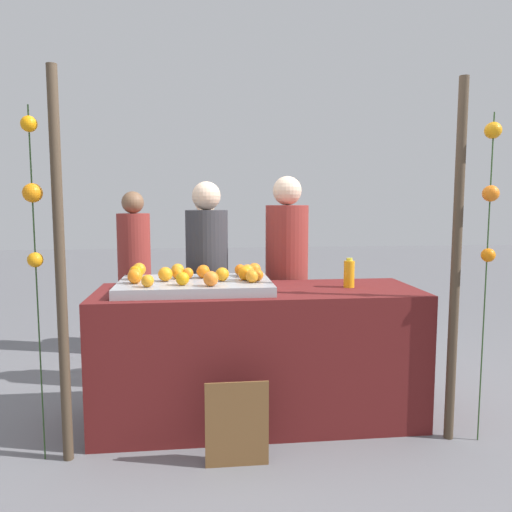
{
  "coord_description": "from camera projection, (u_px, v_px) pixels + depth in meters",
  "views": [
    {
      "loc": [
        -0.37,
        -3.14,
        1.44
      ],
      "look_at": [
        0.0,
        0.15,
        1.07
      ],
      "focal_mm": 34.99,
      "sensor_mm": 36.0,
      "label": 1
    }
  ],
  "objects": [
    {
      "name": "stall_counter",
      "position": [
        259.0,
        355.0,
        3.26
      ],
      "size": [
        2.07,
        0.72,
        0.87
      ],
      "primitive_type": "cube",
      "color": "#5B1919",
      "rests_on": "ground_plane"
    },
    {
      "name": "orange_5",
      "position": [
        203.0,
        271.0,
        3.29
      ],
      "size": [
        0.09,
        0.09,
        0.09
      ],
      "primitive_type": "sphere",
      "color": "orange",
      "rests_on": "orange_tray"
    },
    {
      "name": "orange_8",
      "position": [
        165.0,
        274.0,
        3.15
      ],
      "size": [
        0.09,
        0.09,
        0.09
      ],
      "primitive_type": "sphere",
      "color": "orange",
      "rests_on": "orange_tray"
    },
    {
      "name": "orange_10",
      "position": [
        211.0,
        279.0,
        2.97
      ],
      "size": [
        0.09,
        0.09,
        0.09
      ],
      "primitive_type": "sphere",
      "color": "orange",
      "rests_on": "orange_tray"
    },
    {
      "name": "orange_0",
      "position": [
        136.0,
        273.0,
        3.22
      ],
      "size": [
        0.09,
        0.09,
        0.09
      ],
      "primitive_type": "sphere",
      "color": "orange",
      "rests_on": "orange_tray"
    },
    {
      "name": "canopy_post_right",
      "position": [
        456.0,
        264.0,
        2.92
      ],
      "size": [
        0.06,
        0.06,
        2.14
      ],
      "primitive_type": "cylinder",
      "color": "#473828",
      "rests_on": "ground_plane"
    },
    {
      "name": "garland_strand_left",
      "position": [
        33.0,
        197.0,
        2.62
      ],
      "size": [
        0.1,
        0.1,
        1.93
      ],
      "color": "#2D4C23",
      "rests_on": "ground_plane"
    },
    {
      "name": "orange_6",
      "position": [
        247.0,
        271.0,
        3.32
      ],
      "size": [
        0.09,
        0.09,
        0.09
      ],
      "primitive_type": "sphere",
      "color": "orange",
      "rests_on": "orange_tray"
    },
    {
      "name": "orange_15",
      "position": [
        139.0,
        269.0,
        3.38
      ],
      "size": [
        0.09,
        0.09,
        0.09
      ],
      "primitive_type": "sphere",
      "color": "orange",
      "rests_on": "orange_tray"
    },
    {
      "name": "vendor_left",
      "position": [
        207.0,
        294.0,
        3.78
      ],
      "size": [
        0.32,
        0.32,
        1.58
      ],
      "color": "#333338",
      "rests_on": "ground_plane"
    },
    {
      "name": "canopy_post_left",
      "position": [
        60.0,
        270.0,
        2.67
      ],
      "size": [
        0.06,
        0.06,
        2.14
      ],
      "primitive_type": "cylinder",
      "color": "#473828",
      "rests_on": "ground_plane"
    },
    {
      "name": "orange_2",
      "position": [
        245.0,
        273.0,
        3.2
      ],
      "size": [
        0.09,
        0.09,
        0.09
      ],
      "primitive_type": "sphere",
      "color": "orange",
      "rests_on": "orange_tray"
    },
    {
      "name": "orange_1",
      "position": [
        252.0,
        276.0,
        3.1
      ],
      "size": [
        0.08,
        0.08,
        0.08
      ],
      "primitive_type": "sphere",
      "color": "orange",
      "rests_on": "orange_tray"
    },
    {
      "name": "juice_bottle",
      "position": [
        349.0,
        274.0,
        3.28
      ],
      "size": [
        0.07,
        0.07,
        0.19
      ],
      "color": "orange",
      "rests_on": "stall_counter"
    },
    {
      "name": "orange_17",
      "position": [
        188.0,
        273.0,
        3.26
      ],
      "size": [
        0.07,
        0.07,
        0.07
      ],
      "primitive_type": "sphere",
      "color": "orange",
      "rests_on": "orange_tray"
    },
    {
      "name": "orange_11",
      "position": [
        254.0,
        269.0,
        3.38
      ],
      "size": [
        0.09,
        0.09,
        0.09
      ],
      "primitive_type": "sphere",
      "color": "orange",
      "rests_on": "orange_tray"
    },
    {
      "name": "crowd_person_0",
      "position": [
        135.0,
        278.0,
        4.69
      ],
      "size": [
        0.31,
        0.31,
        1.52
      ],
      "color": "maroon",
      "rests_on": "ground_plane"
    },
    {
      "name": "orange_7",
      "position": [
        178.0,
        270.0,
        3.36
      ],
      "size": [
        0.09,
        0.09,
        0.09
      ],
      "primitive_type": "sphere",
      "color": "orange",
      "rests_on": "orange_tray"
    },
    {
      "name": "orange_16",
      "position": [
        240.0,
        270.0,
        3.39
      ],
      "size": [
        0.08,
        0.08,
        0.08
      ],
      "primitive_type": "sphere",
      "color": "orange",
      "rests_on": "orange_tray"
    },
    {
      "name": "chalkboard_sign",
      "position": [
        237.0,
        425.0,
        2.69
      ],
      "size": [
        0.34,
        0.03,
        0.49
      ],
      "color": "brown",
      "rests_on": "ground_plane"
    },
    {
      "name": "vendor_right",
      "position": [
        286.0,
        290.0,
        3.84
      ],
      "size": [
        0.32,
        0.32,
        1.62
      ],
      "color": "maroon",
      "rests_on": "ground_plane"
    },
    {
      "name": "ground_plane",
      "position": [
        259.0,
        418.0,
        3.31
      ],
      "size": [
        24.0,
        24.0,
        0.0
      ],
      "primitive_type": "plane",
      "color": "slate"
    },
    {
      "name": "crowd_person_1",
      "position": [
        206.0,
        276.0,
        4.8
      ],
      "size": [
        0.31,
        0.31,
        1.52
      ],
      "color": "beige",
      "rests_on": "ground_plane"
    },
    {
      "name": "orange_9",
      "position": [
        148.0,
        281.0,
        2.94
      ],
      "size": [
        0.07,
        0.07,
        0.07
      ],
      "primitive_type": "sphere",
      "color": "orange",
      "rests_on": "orange_tray"
    },
    {
      "name": "orange_12",
      "position": [
        258.0,
        275.0,
        3.17
      ],
      "size": [
        0.08,
        0.08,
        0.08
      ],
      "primitive_type": "sphere",
      "color": "orange",
      "rests_on": "orange_tray"
    },
    {
      "name": "orange_13",
      "position": [
        222.0,
        274.0,
        3.16
      ],
      "size": [
        0.09,
        0.09,
        0.09
      ],
      "primitive_type": "sphere",
      "color": "orange",
      "rests_on": "orange_tray"
    },
    {
      "name": "orange_14",
      "position": [
        135.0,
        276.0,
        3.07
      ],
      "size": [
        0.09,
        0.09,
        0.09
      ],
      "primitive_type": "sphere",
      "color": "orange",
      "rests_on": "orange_tray"
    },
    {
      "name": "orange_4",
      "position": [
        177.0,
        273.0,
        3.25
      ],
      "size": [
        0.08,
        0.08,
        0.08
      ],
      "primitive_type": "sphere",
      "color": "orange",
      "rests_on": "orange_tray"
    },
    {
      "name": "orange_tray",
      "position": [
        195.0,
        285.0,
        3.18
      ],
      "size": [
        0.96,
        0.61,
        0.06
      ],
      "primitive_type": "cube",
      "color": "#9EA0A5",
      "rests_on": "stall_counter"
    },
    {
      "name": "garland_strand_right",
      "position": [
        491.0,
        189.0,
        2.84
      ],
      "size": [
        0.1,
        0.1,
        1.93
      ],
      "color": "#2D4C23",
      "rests_on": "ground_plane"
    },
    {
      "name": "orange_3",
      "position": [
        182.0,
        279.0,
        3.0
      ],
      "size": [
        0.08,
        0.08,
        0.08
      ],
      "primitive_type": "sphere",
      "color": "orange",
      "rests_on": "orange_tray"
    }
  ]
}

